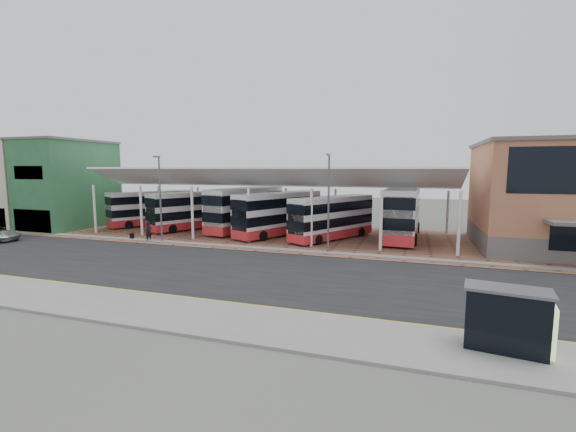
{
  "coord_description": "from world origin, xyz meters",
  "views": [
    {
      "loc": [
        8.45,
        -24.09,
        6.91
      ],
      "look_at": [
        -1.54,
        6.6,
        2.93
      ],
      "focal_mm": 24.0,
      "sensor_mm": 36.0,
      "label": 1
    }
  ],
  "objects_px": {
    "bus_5": "(403,213)",
    "bus_4": "(332,218)",
    "bus_3": "(279,214)",
    "pedestrian": "(149,232)",
    "bus_0": "(151,208)",
    "bus_shelter": "(515,315)",
    "bus_2": "(246,209)",
    "bus_1": "(193,211)"
  },
  "relations": [
    {
      "from": "bus_2",
      "to": "bus_0",
      "type": "bearing_deg",
      "value": -168.53
    },
    {
      "from": "bus_0",
      "to": "bus_1",
      "type": "xyz_separation_m",
      "value": [
        6.43,
        -1.05,
        0.06
      ]
    },
    {
      "from": "bus_2",
      "to": "bus_4",
      "type": "bearing_deg",
      "value": -1.54
    },
    {
      "from": "bus_3",
      "to": "bus_5",
      "type": "relative_size",
      "value": 0.88
    },
    {
      "from": "bus_4",
      "to": "bus_2",
      "type": "bearing_deg",
      "value": -164.46
    },
    {
      "from": "bus_5",
      "to": "pedestrian",
      "type": "relative_size",
      "value": 6.77
    },
    {
      "from": "bus_2",
      "to": "pedestrian",
      "type": "xyz_separation_m",
      "value": [
        -6.04,
        -9.0,
        -1.45
      ]
    },
    {
      "from": "bus_1",
      "to": "bus_shelter",
      "type": "relative_size",
      "value": 3.25
    },
    {
      "from": "bus_5",
      "to": "pedestrian",
      "type": "distance_m",
      "value": 24.74
    },
    {
      "from": "pedestrian",
      "to": "bus_shelter",
      "type": "height_order",
      "value": "bus_shelter"
    },
    {
      "from": "bus_5",
      "to": "pedestrian",
      "type": "height_order",
      "value": "bus_5"
    },
    {
      "from": "bus_0",
      "to": "bus_shelter",
      "type": "height_order",
      "value": "bus_0"
    },
    {
      "from": "bus_0",
      "to": "bus_shelter",
      "type": "xyz_separation_m",
      "value": [
        33.98,
        -23.86,
        -0.47
      ]
    },
    {
      "from": "bus_1",
      "to": "bus_4",
      "type": "distance_m",
      "value": 16.49
    },
    {
      "from": "bus_3",
      "to": "pedestrian",
      "type": "bearing_deg",
      "value": -121.08
    },
    {
      "from": "bus_0",
      "to": "bus_5",
      "type": "xyz_separation_m",
      "value": [
        29.4,
        0.36,
        0.44
      ]
    },
    {
      "from": "bus_1",
      "to": "pedestrian",
      "type": "xyz_separation_m",
      "value": [
        0.14,
        -7.99,
        -1.19
      ]
    },
    {
      "from": "bus_shelter",
      "to": "bus_3",
      "type": "bearing_deg",
      "value": 136.02
    },
    {
      "from": "bus_1",
      "to": "bus_0",
      "type": "bearing_deg",
      "value": -162.96
    },
    {
      "from": "bus_3",
      "to": "bus_4",
      "type": "relative_size",
      "value": 1.08
    },
    {
      "from": "bus_3",
      "to": "bus_4",
      "type": "bearing_deg",
      "value": 20.07
    },
    {
      "from": "bus_0",
      "to": "bus_3",
      "type": "bearing_deg",
      "value": 24.23
    },
    {
      "from": "bus_4",
      "to": "bus_5",
      "type": "xyz_separation_m",
      "value": [
        6.54,
        2.8,
        0.42
      ]
    },
    {
      "from": "pedestrian",
      "to": "bus_shelter",
      "type": "xyz_separation_m",
      "value": [
        27.42,
        -14.82,
        0.67
      ]
    },
    {
      "from": "bus_2",
      "to": "bus_5",
      "type": "distance_m",
      "value": 16.8
    },
    {
      "from": "bus_1",
      "to": "bus_shelter",
      "type": "height_order",
      "value": "bus_1"
    },
    {
      "from": "bus_5",
      "to": "bus_3",
      "type": "bearing_deg",
      "value": -166.95
    },
    {
      "from": "bus_1",
      "to": "bus_4",
      "type": "height_order",
      "value": "bus_1"
    },
    {
      "from": "bus_2",
      "to": "bus_shelter",
      "type": "bearing_deg",
      "value": -36.43
    },
    {
      "from": "bus_shelter",
      "to": "bus_1",
      "type": "bearing_deg",
      "value": 148.87
    },
    {
      "from": "bus_0",
      "to": "bus_4",
      "type": "distance_m",
      "value": 22.99
    },
    {
      "from": "bus_1",
      "to": "bus_2",
      "type": "distance_m",
      "value": 6.27
    },
    {
      "from": "bus_4",
      "to": "pedestrian",
      "type": "distance_m",
      "value": 17.61
    },
    {
      "from": "bus_3",
      "to": "bus_0",
      "type": "bearing_deg",
      "value": -161.42
    },
    {
      "from": "bus_3",
      "to": "bus_4",
      "type": "distance_m",
      "value": 5.73
    },
    {
      "from": "bus_3",
      "to": "pedestrian",
      "type": "relative_size",
      "value": 5.94
    },
    {
      "from": "bus_1",
      "to": "bus_5",
      "type": "bearing_deg",
      "value": 29.84
    },
    {
      "from": "bus_1",
      "to": "bus_shelter",
      "type": "distance_m",
      "value": 35.78
    },
    {
      "from": "bus_5",
      "to": "bus_4",
      "type": "bearing_deg",
      "value": -154.4
    },
    {
      "from": "bus_0",
      "to": "bus_3",
      "type": "distance_m",
      "value": 17.26
    },
    {
      "from": "bus_4",
      "to": "bus_5",
      "type": "height_order",
      "value": "bus_5"
    },
    {
      "from": "bus_0",
      "to": "bus_2",
      "type": "height_order",
      "value": "bus_2"
    }
  ]
}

